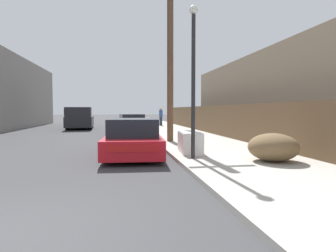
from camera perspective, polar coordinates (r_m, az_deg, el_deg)
name	(u,v)px	position (r m, az deg, el deg)	size (l,w,h in m)	color
sidewalk_curb	(161,127)	(27.50, -1.32, -0.15)	(4.20, 63.00, 0.12)	#ADA89E
discarded_fridge	(190,142)	(10.39, 4.20, -3.06)	(0.81, 1.65, 0.74)	white
parked_sports_car_red	(133,139)	(10.45, -6.68, -2.44)	(2.11, 4.76, 1.29)	red
car_parked_mid	(131,124)	(20.71, -6.98, 0.34)	(2.05, 4.26, 1.31)	black
pickup_truck	(80,118)	(26.30, -16.46, 1.44)	(2.38, 5.65, 1.82)	#232328
utility_pole	(170,57)	(14.29, 0.42, 12.96)	(1.80, 0.29, 7.62)	brown
street_lamp	(193,70)	(9.11, 4.85, 10.54)	(0.26, 0.26, 4.55)	#232326
brush_pile	(273,147)	(9.09, 19.41, -3.83)	(1.42, 1.46, 0.80)	brown
wooden_fence	(207,119)	(19.94, 7.49, 1.31)	(0.08, 32.47, 1.75)	brown
building_right_house	(303,96)	(19.01, 24.40, 5.27)	(6.00, 22.30, 4.82)	gray
pedestrian	(161,116)	(28.61, -1.38, 1.88)	(0.34, 0.34, 1.73)	#282D42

